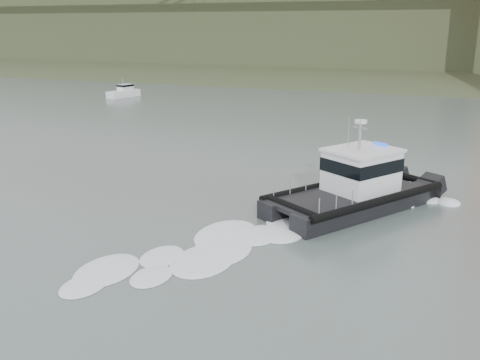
% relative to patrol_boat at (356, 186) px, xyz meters
% --- Properties ---
extents(ground, '(400.00, 400.00, 0.00)m').
position_rel_patrol_boat_xyz_m(ground, '(-7.10, -13.18, -1.39)').
color(ground, '#465350').
rests_on(ground, ground).
extents(headlands, '(500.00, 105.36, 27.12)m').
position_rel_patrol_boat_xyz_m(headlands, '(-7.10, 112.32, 5.65)').
color(headlands, '#2E3D23').
rests_on(headlands, ground).
extents(patrol_boat, '(9.67, 11.87, 5.55)m').
position_rel_patrol_boat_xyz_m(patrol_boat, '(0.00, 0.00, 0.00)').
color(patrol_boat, black).
rests_on(patrol_boat, ground).
extents(motorboat, '(3.05, 5.76, 3.02)m').
position_rel_patrol_boat_xyz_m(motorboat, '(-42.50, 39.44, -0.64)').
color(motorboat, white).
rests_on(motorboat, ground).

